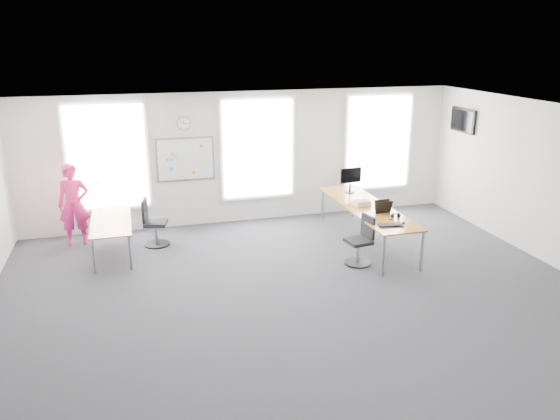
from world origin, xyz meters
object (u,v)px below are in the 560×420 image
object	(u,v)px
desk_left	(111,224)
headphones	(395,216)
desk_right	(367,209)
chair_left	(153,225)
person	(74,205)
keyboard	(391,225)
monitor	(351,178)
chair_right	(361,243)

from	to	relation	value
desk_left	headphones	xyz separation A→B (m)	(5.30, -1.66, 0.22)
desk_left	desk_right	bearing A→B (deg)	-9.05
chair_left	headphones	world-z (taller)	chair_left
person	keyboard	world-z (taller)	person
desk_left	chair_left	xyz separation A→B (m)	(0.81, 0.28, -0.20)
desk_right	headphones	xyz separation A→B (m)	(0.20, -0.84, 0.10)
monitor	chair_left	bearing A→B (deg)	173.49
person	headphones	xyz separation A→B (m)	(6.02, -2.45, 0.00)
chair_right	chair_left	size ratio (longest dim) A/B	0.95
chair_left	chair_right	bearing A→B (deg)	-106.79
headphones	desk_left	bearing A→B (deg)	154.96
person	monitor	xyz separation A→B (m)	(5.87, -0.56, 0.30)
chair_right	chair_left	distance (m)	4.27
chair_right	person	size ratio (longest dim) A/B	0.56
desk_right	keyboard	size ratio (longest dim) A/B	7.29
keyboard	headphones	world-z (taller)	headphones
chair_right	person	distance (m)	5.88
headphones	monitor	size ratio (longest dim) A/B	0.30
desk_right	monitor	world-z (taller)	monitor
desk_right	chair_left	bearing A→B (deg)	165.77
monitor	keyboard	bearing A→B (deg)	-99.51
desk_left	person	distance (m)	1.09
person	headphones	bearing A→B (deg)	-24.13
chair_right	monitor	size ratio (longest dim) A/B	1.66
desk_left	chair_left	world-z (taller)	chair_left
person	headphones	distance (m)	6.50
desk_right	keyboard	distance (m)	1.25
chair_left	headphones	size ratio (longest dim) A/B	5.82
chair_left	keyboard	xyz separation A→B (m)	(4.20, -2.33, 0.39)
desk_left	chair_right	size ratio (longest dim) A/B	2.01
person	chair_right	bearing A→B (deg)	-27.91
desk_right	person	distance (m)	6.04
desk_right	chair_left	world-z (taller)	chair_left
keyboard	monitor	distance (m)	2.31
desk_right	headphones	size ratio (longest dim) A/B	19.50
person	keyboard	size ratio (longest dim) A/B	3.74
desk_left	chair_right	world-z (taller)	chair_right
chair_left	headphones	distance (m)	4.91
desk_right	monitor	bearing A→B (deg)	87.07
chair_left	desk_left	bearing A→B (deg)	120.70
chair_left	monitor	distance (m)	4.40
desk_right	chair_right	xyz separation A→B (m)	(-0.54, -0.96, -0.34)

